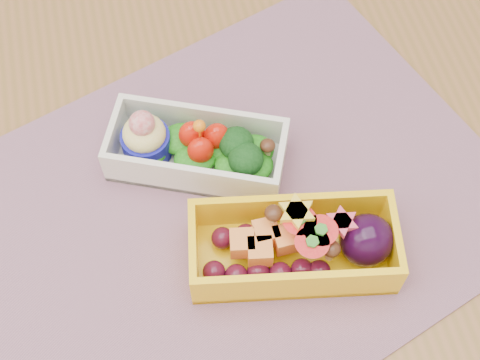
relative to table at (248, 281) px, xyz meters
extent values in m
cube|color=brown|center=(0.00, 0.00, 0.08)|extent=(1.20, 0.80, 0.04)
cube|color=gray|center=(-0.01, 0.04, 0.10)|extent=(0.60, 0.53, 0.00)
cube|color=silver|center=(-0.03, 0.09, 0.12)|extent=(0.18, 0.13, 0.04)
ellipsoid|color=green|center=(-0.03, 0.09, 0.12)|extent=(0.17, 0.12, 0.02)
cylinder|color=#1617A7|center=(-0.08, 0.11, 0.12)|extent=(0.05, 0.05, 0.03)
sphere|color=red|center=(-0.08, 0.11, 0.16)|extent=(0.02, 0.02, 0.02)
ellipsoid|color=red|center=(-0.03, 0.10, 0.14)|extent=(0.03, 0.02, 0.03)
ellipsoid|color=red|center=(-0.03, 0.08, 0.14)|extent=(0.03, 0.02, 0.03)
ellipsoid|color=red|center=(-0.01, 0.10, 0.14)|extent=(0.03, 0.02, 0.03)
sphere|color=orange|center=(-0.02, 0.09, 0.16)|extent=(0.01, 0.01, 0.01)
ellipsoid|color=black|center=(0.01, 0.08, 0.14)|extent=(0.03, 0.03, 0.03)
ellipsoid|color=black|center=(0.01, 0.07, 0.14)|extent=(0.03, 0.03, 0.03)
ellipsoid|color=#3F2111|center=(0.03, 0.07, 0.14)|extent=(0.01, 0.01, 0.01)
cube|color=yellow|center=(0.03, -0.03, 0.13)|extent=(0.19, 0.11, 0.05)
ellipsoid|color=#490D22|center=(0.00, -0.02, 0.12)|extent=(0.10, 0.06, 0.02)
cube|color=orange|center=(0.01, -0.02, 0.13)|extent=(0.05, 0.05, 0.02)
cone|color=red|center=(0.04, -0.02, 0.14)|extent=(0.03, 0.03, 0.03)
cone|color=red|center=(0.05, -0.03, 0.14)|extent=(0.03, 0.03, 0.03)
cone|color=red|center=(0.04, -0.04, 0.14)|extent=(0.03, 0.03, 0.03)
cylinder|color=yellow|center=(0.04, -0.01, 0.16)|extent=(0.03, 0.03, 0.01)
cylinder|color=#E53F5B|center=(0.07, -0.02, 0.15)|extent=(0.03, 0.03, 0.01)
ellipsoid|color=#3F2111|center=(0.02, 0.00, 0.14)|extent=(0.02, 0.02, 0.01)
ellipsoid|color=#3F2111|center=(0.06, -0.04, 0.14)|extent=(0.02, 0.02, 0.01)
ellipsoid|color=black|center=(0.10, -0.04, 0.13)|extent=(0.05, 0.05, 0.05)
camera|label=1|loc=(-0.07, -0.26, 0.69)|focal=52.13mm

